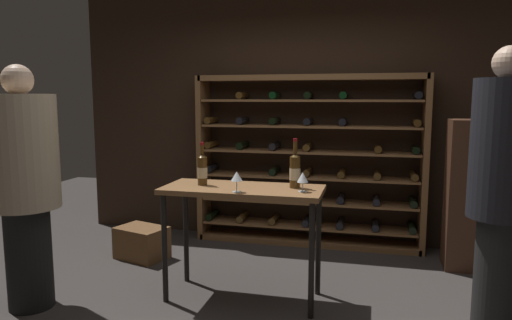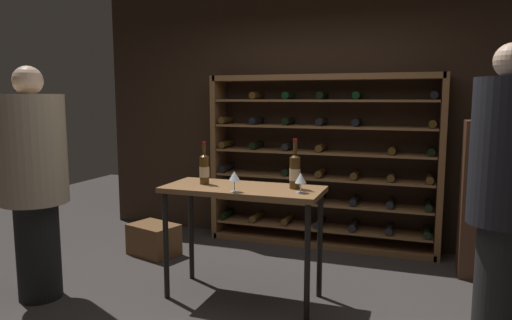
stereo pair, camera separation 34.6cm
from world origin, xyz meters
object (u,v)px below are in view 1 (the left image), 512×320
object	(u,v)px
wine_crate	(142,243)
wine_bottle_red_label	(295,170)
person_guest_blue_shirt	(502,181)
wine_glass_stemmed_center	(237,177)
wine_rack	(308,163)
wine_bottle_amber_reserve	(202,169)
tasting_table	(243,201)
display_cabinet	(471,195)
wine_glass_stemmed_left	(303,178)
person_bystander_red_print	(24,178)

from	to	relation	value
wine_crate	wine_bottle_red_label	size ratio (longest dim) A/B	1.25
person_guest_blue_shirt	wine_bottle_red_label	world-z (taller)	person_guest_blue_shirt
person_guest_blue_shirt	wine_glass_stemmed_center	world-z (taller)	person_guest_blue_shirt
wine_rack	wine_bottle_amber_reserve	size ratio (longest dim) A/B	7.12
tasting_table	display_cabinet	bearing A→B (deg)	31.61
wine_bottle_red_label	wine_glass_stemmed_left	world-z (taller)	wine_bottle_red_label
wine_glass_stemmed_left	wine_glass_stemmed_center	xyz separation A→B (m)	(-0.47, -0.13, 0.01)
person_guest_blue_shirt	wine_glass_stemmed_left	world-z (taller)	person_guest_blue_shirt
wine_rack	tasting_table	bearing A→B (deg)	-101.17
person_guest_blue_shirt	person_bystander_red_print	bearing A→B (deg)	-0.02
tasting_table	wine_glass_stemmed_center	xyz separation A→B (m)	(0.01, -0.20, 0.23)
person_guest_blue_shirt	wine_crate	size ratio (longest dim) A/B	4.01
person_bystander_red_print	wine_bottle_red_label	size ratio (longest dim) A/B	4.79
wine_glass_stemmed_left	display_cabinet	bearing A→B (deg)	41.29
person_guest_blue_shirt	wine_glass_stemmed_left	xyz separation A→B (m)	(-1.31, 0.14, -0.06)
person_bystander_red_print	person_guest_blue_shirt	bearing A→B (deg)	126.09
person_bystander_red_print	wine_bottle_amber_reserve	bearing A→B (deg)	145.28
wine_bottle_red_label	tasting_table	bearing A→B (deg)	-169.57
person_bystander_red_print	wine_glass_stemmed_center	xyz separation A→B (m)	(1.55, 0.35, 0.02)
person_guest_blue_shirt	wine_crate	bearing A→B (deg)	-21.91
wine_crate	wine_bottle_amber_reserve	xyz separation A→B (m)	(0.90, -0.65, 0.88)
display_cabinet	wine_bottle_red_label	bearing A→B (deg)	-143.81
person_guest_blue_shirt	wine_bottle_amber_reserve	world-z (taller)	person_guest_blue_shirt
person_bystander_red_print	wine_bottle_red_label	xyz separation A→B (m)	(1.94, 0.63, 0.04)
wine_rack	wine_crate	xyz separation A→B (m)	(-1.54, -0.88, -0.75)
person_bystander_red_print	display_cabinet	distance (m)	3.84
person_bystander_red_print	wine_glass_stemmed_center	distance (m)	1.59
display_cabinet	wine_glass_stemmed_left	bearing A→B (deg)	-138.71
tasting_table	wine_bottle_red_label	xyz separation A→B (m)	(0.40, 0.07, 0.25)
person_guest_blue_shirt	wine_rack	bearing A→B (deg)	-55.49
wine_crate	display_cabinet	size ratio (longest dim) A/B	0.34
tasting_table	display_cabinet	world-z (taller)	display_cabinet
tasting_table	wine_glass_stemmed_left	xyz separation A→B (m)	(0.48, -0.07, 0.22)
person_bystander_red_print	wine_glass_stemmed_left	distance (m)	2.08
wine_crate	tasting_table	bearing A→B (deg)	-28.08
wine_bottle_amber_reserve	wine_glass_stemmed_center	distance (m)	0.41
wine_bottle_amber_reserve	tasting_table	bearing A→B (deg)	-1.90
wine_glass_stemmed_left	person_guest_blue_shirt	bearing A→B (deg)	-5.98
wine_crate	wine_glass_stemmed_left	bearing A→B (deg)	-23.07
person_guest_blue_shirt	wine_glass_stemmed_center	distance (m)	1.78
wine_bottle_red_label	wine_glass_stemmed_left	bearing A→B (deg)	-60.69
wine_glass_stemmed_left	wine_glass_stemmed_center	bearing A→B (deg)	-164.36
wine_bottle_amber_reserve	wine_glass_stemmed_left	world-z (taller)	wine_bottle_amber_reserve
display_cabinet	tasting_table	bearing A→B (deg)	-148.39
wine_rack	person_bystander_red_print	xyz separation A→B (m)	(-1.85, -2.09, 0.10)
wine_rack	wine_glass_stemmed_left	world-z (taller)	wine_rack
wine_rack	person_bystander_red_print	distance (m)	2.79
wine_bottle_red_label	wine_glass_stemmed_left	xyz separation A→B (m)	(0.08, -0.15, -0.03)
person_guest_blue_shirt	display_cabinet	world-z (taller)	person_guest_blue_shirt
person_bystander_red_print	tasting_table	bearing A→B (deg)	139.91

